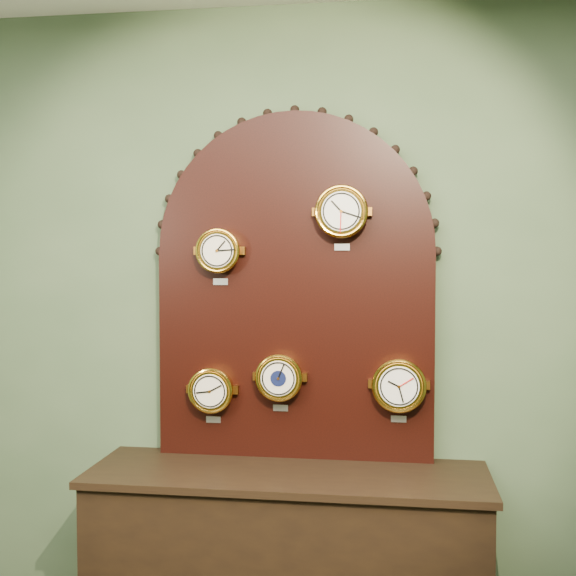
% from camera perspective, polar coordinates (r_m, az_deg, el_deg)
% --- Properties ---
extents(wall_back, '(4.00, 0.00, 4.00)m').
position_cam_1_polar(wall_back, '(3.26, 0.63, -2.95)').
color(wall_back, '#42573B').
rests_on(wall_back, ground).
extents(shop_counter, '(1.60, 0.50, 0.80)m').
position_cam_1_polar(shop_counter, '(3.26, -0.05, -21.24)').
color(shop_counter, black).
rests_on(shop_counter, ground_plane).
extents(display_board, '(1.26, 0.06, 1.53)m').
position_cam_1_polar(display_board, '(3.19, 0.51, 1.00)').
color(display_board, black).
rests_on(display_board, shop_counter).
extents(roman_clock, '(0.19, 0.08, 0.25)m').
position_cam_1_polar(roman_clock, '(3.19, -5.38, 2.88)').
color(roman_clock, gold).
rests_on(roman_clock, display_board).
extents(arabic_clock, '(0.22, 0.08, 0.27)m').
position_cam_1_polar(arabic_clock, '(3.11, 4.18, 5.91)').
color(arabic_clock, gold).
rests_on(arabic_clock, display_board).
extents(hygrometer, '(0.20, 0.08, 0.25)m').
position_cam_1_polar(hygrometer, '(3.25, -5.94, -7.86)').
color(hygrometer, gold).
rests_on(hygrometer, display_board).
extents(barometer, '(0.20, 0.08, 0.26)m').
position_cam_1_polar(barometer, '(3.18, -0.67, -6.93)').
color(barometer, gold).
rests_on(barometer, display_board).
extents(tide_clock, '(0.23, 0.08, 0.28)m').
position_cam_1_polar(tide_clock, '(3.15, 8.58, -7.45)').
color(tide_clock, gold).
rests_on(tide_clock, display_board).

